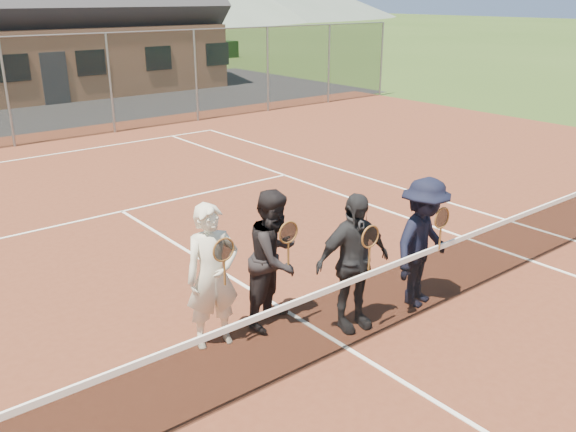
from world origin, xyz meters
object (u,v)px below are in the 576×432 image
Objects in this scene: player_b at (275,258)px; player_a at (212,276)px; tennis_net at (350,311)px; player_c at (353,262)px; player_d at (423,243)px.

player_a is at bearing 177.48° from player_b.
player_b is at bearing 103.44° from tennis_net.
player_a is 1.75m from player_c.
player_a is at bearing 154.28° from player_c.
player_c is (0.67, -0.72, 0.00)m from player_b.
player_d is (1.19, -0.13, -0.00)m from player_c.
player_a is 0.91m from player_b.
player_a is at bearing 135.70° from tennis_net.
player_b is 1.00× the size of player_c.
player_b is 0.98m from player_c.
tennis_net is 0.68m from player_c.
tennis_net is 6.49× the size of player_d.
player_b is at bearing 155.47° from player_d.
player_a and player_c have the same top height.
player_c is at bearing 42.95° from tennis_net.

